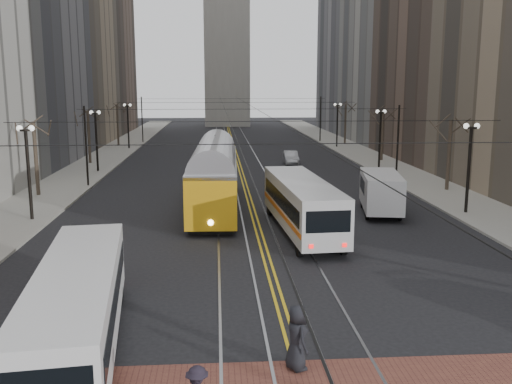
{
  "coord_description": "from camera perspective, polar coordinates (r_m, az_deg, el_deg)",
  "views": [
    {
      "loc": [
        -2.36,
        -16.93,
        8.24
      ],
      "look_at": [
        -0.41,
        10.86,
        3.0
      ],
      "focal_mm": 40.0,
      "sensor_mm": 36.0,
      "label": 1
    }
  ],
  "objects": [
    {
      "name": "pedestrian_a",
      "position": [
        17.2,
        4.09,
        -14.29
      ],
      "size": [
        0.9,
        1.11,
        1.97
      ],
      "primitive_type": "imported",
      "rotation": [
        0.0,
        0.0,
        1.9
      ],
      "color": "black",
      "rests_on": "crosswalk_band"
    },
    {
      "name": "centre_lines",
      "position": [
        62.52,
        -1.81,
        3.08
      ],
      "size": [
        0.42,
        130.0,
        0.01
      ],
      "primitive_type": "cube",
      "color": "gold",
      "rests_on": "ground"
    },
    {
      "name": "ground",
      "position": [
        18.98,
        3.66,
        -15.11
      ],
      "size": [
        260.0,
        260.0,
        0.0
      ],
      "primitive_type": "plane",
      "color": "black",
      "rests_on": "ground"
    },
    {
      "name": "sedan_silver",
      "position": [
        60.49,
        3.5,
        3.45
      ],
      "size": [
        1.56,
        4.11,
        1.34
      ],
      "primitive_type": "imported",
      "rotation": [
        0.0,
        0.0,
        -0.04
      ],
      "color": "#9EA0A5",
      "rests_on": "ground"
    },
    {
      "name": "transit_bus",
      "position": [
        18.77,
        -17.37,
        -11.28
      ],
      "size": [
        3.56,
        11.27,
        2.77
      ],
      "primitive_type": "cube",
      "rotation": [
        0.0,
        0.0,
        0.12
      ],
      "color": "silver",
      "rests_on": "ground"
    },
    {
      "name": "lamp_posts",
      "position": [
        46.07,
        -1.05,
        3.87
      ],
      "size": [
        27.6,
        57.2,
        5.6
      ],
      "color": "black",
      "rests_on": "ground"
    },
    {
      "name": "sidewalk_left",
      "position": [
        63.73,
        -15.43,
        2.91
      ],
      "size": [
        5.0,
        140.0,
        0.15
      ],
      "primitive_type": "cube",
      "color": "gray",
      "rests_on": "ground"
    },
    {
      "name": "building_right_far",
      "position": [
        107.28,
        11.56,
        16.74
      ],
      "size": [
        16.0,
        20.0,
        40.0
      ],
      "primitive_type": "cube",
      "color": "slate",
      "rests_on": "ground"
    },
    {
      "name": "trolley_wires",
      "position": [
        52.01,
        -1.4,
        5.73
      ],
      "size": [
        25.96,
        120.0,
        6.6
      ],
      "color": "black",
      "rests_on": "ground"
    },
    {
      "name": "building_left_far",
      "position": [
        106.15,
        -17.31,
        16.55
      ],
      "size": [
        16.0,
        20.0,
        40.0
      ],
      "primitive_type": "cube",
      "color": "brown",
      "rests_on": "ground"
    },
    {
      "name": "cargo_van",
      "position": [
        37.73,
        12.38,
        -0.18
      ],
      "size": [
        3.27,
        6.24,
        2.63
      ],
      "primitive_type": "cube",
      "rotation": [
        0.0,
        0.0,
        -0.17
      ],
      "color": "silver",
      "rests_on": "ground"
    },
    {
      "name": "rear_bus",
      "position": [
        32.22,
        4.61,
        -1.46
      ],
      "size": [
        3.24,
        11.61,
        2.99
      ],
      "primitive_type": "cube",
      "rotation": [
        0.0,
        0.0,
        0.07
      ],
      "color": "#BBBBBB",
      "rests_on": "ground"
    },
    {
      "name": "sidewalk_right",
      "position": [
        64.83,
        11.57,
        3.2
      ],
      "size": [
        5.0,
        140.0,
        0.15
      ],
      "primitive_type": "cube",
      "color": "gray",
      "rests_on": "ground"
    },
    {
      "name": "sedan_grey",
      "position": [
        40.62,
        5.06,
        0.14
      ],
      "size": [
        2.68,
        5.28,
        1.72
      ],
      "primitive_type": "imported",
      "rotation": [
        0.0,
        0.0,
        -0.13
      ],
      "color": "#3F4146",
      "rests_on": "ground"
    },
    {
      "name": "street_trees",
      "position": [
        52.52,
        -1.42,
        4.71
      ],
      "size": [
        31.68,
        53.28,
        5.6
      ],
      "color": "#382D23",
      "rests_on": "ground"
    },
    {
      "name": "building_right_mid",
      "position": [
        69.38,
        20.67,
        17.25
      ],
      "size": [
        16.0,
        20.0,
        34.0
      ],
      "primitive_type": "cube",
      "color": "brown",
      "rests_on": "ground"
    },
    {
      "name": "streetcar_rails",
      "position": [
        62.52,
        -1.81,
        3.08
      ],
      "size": [
        4.8,
        130.0,
        0.02
      ],
      "primitive_type": "cube",
      "color": "gray",
      "rests_on": "ground"
    },
    {
      "name": "streetcar",
      "position": [
        38.45,
        -4.15,
        1.03
      ],
      "size": [
        3.33,
        15.63,
        3.67
      ],
      "primitive_type": "cube",
      "rotation": [
        0.0,
        0.0,
        -0.03
      ],
      "color": "orange",
      "rests_on": "ground"
    }
  ]
}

